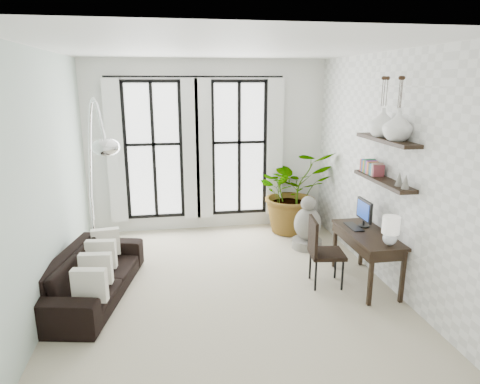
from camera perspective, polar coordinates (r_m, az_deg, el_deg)
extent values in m
plane|color=#BFB697|center=(6.22, -1.87, -12.19)|extent=(5.00, 5.00, 0.00)
plane|color=white|center=(5.57, -2.16, 18.66)|extent=(5.00, 5.00, 0.00)
plane|color=#B4C9BC|center=(5.84, -24.46, 1.37)|extent=(0.00, 5.00, 5.00)
plane|color=white|center=(6.38, 18.49, 2.95)|extent=(0.00, 5.00, 5.00)
plane|color=white|center=(8.13, -4.36, 6.04)|extent=(4.50, 0.00, 4.50)
cube|color=white|center=(8.08, -11.44, 5.38)|extent=(1.00, 0.02, 2.50)
cube|color=white|center=(8.03, -16.32, 5.03)|extent=(0.30, 0.04, 2.60)
cube|color=white|center=(7.99, -6.56, 5.47)|extent=(0.30, 0.04, 2.60)
cube|color=white|center=(8.18, -0.12, 5.78)|extent=(1.00, 0.02, 2.50)
cube|color=white|center=(8.00, -4.84, 5.53)|extent=(0.30, 0.04, 2.60)
cube|color=white|center=(8.23, 4.69, 5.78)|extent=(0.30, 0.04, 2.60)
cylinder|color=black|center=(7.91, -5.95, 15.07)|extent=(3.20, 0.03, 0.03)
cube|color=black|center=(6.08, 18.53, 1.43)|extent=(0.25, 1.30, 0.05)
cube|color=black|center=(5.98, 18.96, 6.57)|extent=(0.25, 1.30, 0.05)
cube|color=#BB3E2E|center=(6.53, 16.39, 3.51)|extent=(0.16, 0.04, 0.18)
cube|color=#2E54A2|center=(6.49, 16.56, 3.43)|extent=(0.16, 0.04, 0.18)
cube|color=orange|center=(6.45, 16.73, 3.35)|extent=(0.16, 0.03, 0.18)
cube|color=#2C8451|center=(6.41, 16.90, 3.27)|extent=(0.16, 0.04, 0.18)
cube|color=#A257CB|center=(6.37, 17.08, 3.19)|extent=(0.16, 0.04, 0.18)
cube|color=orange|center=(6.33, 17.26, 3.11)|extent=(0.16, 0.04, 0.18)
cube|color=#515151|center=(6.30, 17.44, 3.03)|extent=(0.16, 0.04, 0.18)
cube|color=teal|center=(6.26, 17.63, 2.95)|extent=(0.16, 0.04, 0.18)
cube|color=tan|center=(6.22, 17.81, 2.86)|extent=(0.16, 0.04, 0.18)
cube|color=brown|center=(6.18, 18.00, 2.78)|extent=(0.16, 0.04, 0.18)
cone|color=gray|center=(5.71, 20.48, 1.64)|extent=(0.10, 0.10, 0.18)
cone|color=gray|center=(5.59, 21.23, 1.30)|extent=(0.10, 0.10, 0.18)
imported|color=black|center=(6.10, -19.12, -10.38)|extent=(1.24, 2.26, 0.62)
cube|color=silver|center=(5.38, -19.41, -11.64)|extent=(0.40, 0.12, 0.40)
cube|color=silver|center=(5.80, -18.66, -9.63)|extent=(0.40, 0.12, 0.40)
cube|color=silver|center=(6.22, -18.02, -7.89)|extent=(0.40, 0.12, 0.40)
cube|color=silver|center=(6.65, -17.46, -6.37)|extent=(0.40, 0.12, 0.40)
imported|color=#2D7228|center=(8.12, 7.04, 0.13)|extent=(1.59, 1.44, 1.58)
cube|color=black|center=(6.21, 16.66, -5.39)|extent=(0.55, 1.29, 0.04)
cube|color=black|center=(6.23, 16.44, -6.18)|extent=(0.50, 1.23, 0.12)
cube|color=black|center=(5.77, 17.01, -11.07)|extent=(0.05, 0.05, 0.72)
cube|color=black|center=(5.97, 20.85, -10.52)|extent=(0.05, 0.05, 0.72)
cube|color=black|center=(6.76, 12.54, -6.88)|extent=(0.05, 0.05, 0.72)
cube|color=black|center=(6.93, 15.92, -6.56)|extent=(0.05, 0.05, 0.72)
cube|color=black|center=(6.36, 16.27, -2.33)|extent=(0.04, 0.42, 0.30)
cube|color=navy|center=(6.35, 16.07, -2.34)|extent=(0.00, 0.36, 0.24)
cube|color=black|center=(6.37, 14.90, -4.47)|extent=(0.15, 0.40, 0.02)
sphere|color=silver|center=(5.78, 19.34, -5.94)|extent=(0.18, 0.18, 0.18)
cylinder|color=white|center=(5.72, 19.49, -4.16)|extent=(0.22, 0.22, 0.22)
cube|color=black|center=(6.16, 11.49, -8.07)|extent=(0.52, 0.52, 0.05)
cube|color=black|center=(6.02, 9.70, -5.89)|extent=(0.10, 0.46, 0.51)
cylinder|color=black|center=(6.04, 10.33, -11.05)|extent=(0.03, 0.03, 0.43)
cylinder|color=black|center=(6.17, 13.63, -10.67)|extent=(0.03, 0.03, 0.43)
cylinder|color=black|center=(6.35, 9.19, -9.65)|extent=(0.03, 0.03, 0.43)
cylinder|color=black|center=(6.47, 12.35, -9.33)|extent=(0.03, 0.03, 0.43)
cylinder|color=silver|center=(7.09, -18.53, -9.04)|extent=(0.39, 0.39, 0.11)
cylinder|color=silver|center=(6.90, -18.90, -4.91)|extent=(0.04, 0.04, 1.08)
ellipsoid|color=silver|center=(5.63, -17.45, 5.72)|extent=(0.35, 0.35, 0.23)
cylinder|color=gray|center=(7.54, 8.88, -6.78)|extent=(0.51, 0.51, 0.15)
ellipsoid|color=gray|center=(7.42, 8.99, -4.20)|extent=(0.46, 0.46, 0.56)
sphere|color=gray|center=(7.31, 9.10, -1.54)|extent=(0.26, 0.26, 0.26)
imported|color=white|center=(5.74, 20.32, 8.32)|extent=(0.37, 0.37, 0.38)
imported|color=white|center=(6.09, 18.46, 8.79)|extent=(0.37, 0.37, 0.38)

